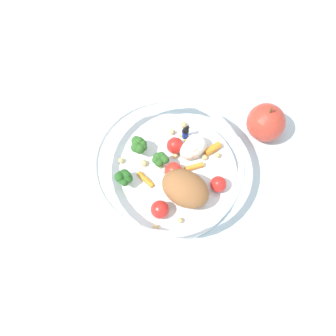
# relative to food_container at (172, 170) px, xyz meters

# --- Properties ---
(ground_plane) EXTENTS (2.40, 2.40, 0.00)m
(ground_plane) POSITION_rel_food_container_xyz_m (-0.01, -0.00, -0.03)
(ground_plane) COLOR silver
(food_container) EXTENTS (0.26, 0.26, 0.07)m
(food_container) POSITION_rel_food_container_xyz_m (0.00, 0.00, 0.00)
(food_container) COLOR white
(food_container) RESTS_ON ground_plane
(loose_apple) EXTENTS (0.07, 0.07, 0.08)m
(loose_apple) POSITION_rel_food_container_xyz_m (-0.05, -0.18, 0.00)
(loose_apple) COLOR #BC3828
(loose_apple) RESTS_ON ground_plane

